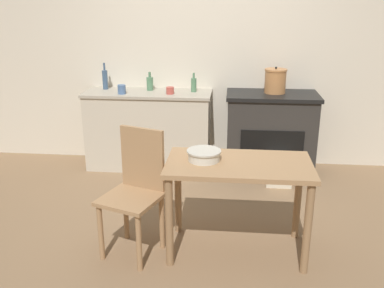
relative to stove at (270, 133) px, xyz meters
The scene contains 14 objects.
ground_plane 1.57m from the stove, 121.59° to the right, with size 14.00×14.00×0.00m, color #896B4C.
wall_back 1.18m from the stove, 159.08° to the left, with size 8.00×0.07×2.55m.
counter_cabinet 1.36m from the stove, behind, with size 1.40×0.54×0.88m.
stove is the anchor object (origin of this frame).
work_table 1.72m from the stove, 102.29° to the right, with size 1.06×0.58×0.73m.
chair 2.06m from the stove, 123.11° to the right, with size 0.51×0.51×0.95m.
flour_sack 0.50m from the stove, 79.17° to the right, with size 0.26×0.18×0.31m, color beige.
stock_pot 0.57m from the stove, 55.84° to the left, with size 0.24×0.24×0.28m.
mixing_bowl_large 1.79m from the stove, 110.62° to the right, with size 0.25×0.25×0.08m.
bottle_far_left 1.00m from the stove, behind, with size 0.06×0.06×0.21m.
bottle_left 1.95m from the stove, behind, with size 0.06×0.06×0.30m.
bottle_mid_left 1.45m from the stove, behind, with size 0.07×0.07×0.20m.
cup_center_left 1.20m from the stove, behind, with size 0.08×0.08×0.08m, color #B74C42.
cup_center 1.70m from the stove, behind, with size 0.09×0.09×0.10m, color #4C6B99.
Camera 1 is at (0.37, -3.29, 1.85)m, focal length 40.00 mm.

